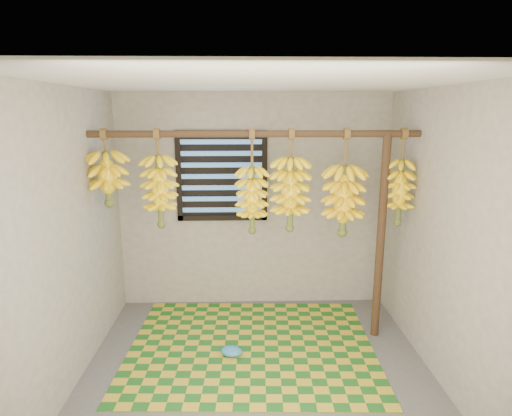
{
  "coord_description": "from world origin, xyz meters",
  "views": [
    {
      "loc": [
        -0.11,
        -3.19,
        2.2
      ],
      "look_at": [
        0.0,
        0.55,
        1.35
      ],
      "focal_mm": 30.0,
      "sensor_mm": 36.0,
      "label": 1
    }
  ],
  "objects_px": {
    "banana_bunch_b": "(160,191)",
    "banana_bunch_d": "(290,194)",
    "plastic_bag": "(232,351)",
    "banana_bunch_e": "(343,201)",
    "woven_mat": "(251,346)",
    "support_post": "(381,239)",
    "banana_bunch_a": "(108,179)",
    "banana_bunch_f": "(400,192)",
    "banana_bunch_c": "(252,200)"
  },
  "relations": [
    {
      "from": "banana_bunch_b",
      "to": "banana_bunch_d",
      "type": "bearing_deg",
      "value": -0.0
    },
    {
      "from": "plastic_bag",
      "to": "banana_bunch_e",
      "type": "distance_m",
      "value": 1.73
    },
    {
      "from": "woven_mat",
      "to": "plastic_bag",
      "type": "relative_size",
      "value": 11.11
    },
    {
      "from": "woven_mat",
      "to": "banana_bunch_b",
      "type": "xyz_separation_m",
      "value": [
        -0.84,
        0.2,
        1.47
      ]
    },
    {
      "from": "support_post",
      "to": "banana_bunch_a",
      "type": "relative_size",
      "value": 2.86
    },
    {
      "from": "woven_mat",
      "to": "banana_bunch_f",
      "type": "distance_m",
      "value": 2.03
    },
    {
      "from": "banana_bunch_a",
      "to": "banana_bunch_b",
      "type": "xyz_separation_m",
      "value": [
        0.47,
        0.0,
        -0.12
      ]
    },
    {
      "from": "support_post",
      "to": "banana_bunch_e",
      "type": "bearing_deg",
      "value": -180.0
    },
    {
      "from": "woven_mat",
      "to": "banana_bunch_b",
      "type": "height_order",
      "value": "banana_bunch_b"
    },
    {
      "from": "support_post",
      "to": "woven_mat",
      "type": "relative_size",
      "value": 0.87
    },
    {
      "from": "banana_bunch_a",
      "to": "banana_bunch_b",
      "type": "relative_size",
      "value": 0.77
    },
    {
      "from": "banana_bunch_d",
      "to": "banana_bunch_b",
      "type": "bearing_deg",
      "value": 180.0
    },
    {
      "from": "banana_bunch_d",
      "to": "woven_mat",
      "type": "bearing_deg",
      "value": -151.56
    },
    {
      "from": "banana_bunch_a",
      "to": "banana_bunch_e",
      "type": "relative_size",
      "value": 0.7
    },
    {
      "from": "banana_bunch_e",
      "to": "banana_bunch_f",
      "type": "distance_m",
      "value": 0.53
    },
    {
      "from": "banana_bunch_b",
      "to": "banana_bunch_f",
      "type": "bearing_deg",
      "value": -0.0
    },
    {
      "from": "banana_bunch_e",
      "to": "banana_bunch_f",
      "type": "height_order",
      "value": "same"
    },
    {
      "from": "banana_bunch_d",
      "to": "banana_bunch_e",
      "type": "xyz_separation_m",
      "value": [
        0.5,
        0.0,
        -0.07
      ]
    },
    {
      "from": "support_post",
      "to": "banana_bunch_f",
      "type": "height_order",
      "value": "banana_bunch_f"
    },
    {
      "from": "banana_bunch_b",
      "to": "banana_bunch_f",
      "type": "distance_m",
      "value": 2.23
    },
    {
      "from": "plastic_bag",
      "to": "banana_bunch_a",
      "type": "xyz_separation_m",
      "value": [
        -1.12,
        0.36,
        1.55
      ]
    },
    {
      "from": "plastic_bag",
      "to": "banana_bunch_f",
      "type": "bearing_deg",
      "value": 12.8
    },
    {
      "from": "woven_mat",
      "to": "banana_bunch_d",
      "type": "bearing_deg",
      "value": 28.44
    },
    {
      "from": "banana_bunch_b",
      "to": "banana_bunch_f",
      "type": "height_order",
      "value": "same"
    },
    {
      "from": "banana_bunch_b",
      "to": "banana_bunch_a",
      "type": "bearing_deg",
      "value": 180.0
    },
    {
      "from": "support_post",
      "to": "banana_bunch_e",
      "type": "distance_m",
      "value": 0.53
    },
    {
      "from": "support_post",
      "to": "banana_bunch_b",
      "type": "bearing_deg",
      "value": 180.0
    },
    {
      "from": "banana_bunch_f",
      "to": "plastic_bag",
      "type": "bearing_deg",
      "value": -167.2
    },
    {
      "from": "woven_mat",
      "to": "banana_bunch_a",
      "type": "bearing_deg",
      "value": 171.27
    },
    {
      "from": "banana_bunch_e",
      "to": "woven_mat",
      "type": "bearing_deg",
      "value": -167.04
    },
    {
      "from": "banana_bunch_e",
      "to": "support_post",
      "type": "bearing_deg",
      "value": 0.0
    },
    {
      "from": "banana_bunch_b",
      "to": "woven_mat",
      "type": "bearing_deg",
      "value": -13.48
    },
    {
      "from": "plastic_bag",
      "to": "banana_bunch_c",
      "type": "xyz_separation_m",
      "value": [
        0.2,
        0.36,
        1.34
      ]
    },
    {
      "from": "support_post",
      "to": "banana_bunch_d",
      "type": "height_order",
      "value": "banana_bunch_d"
    },
    {
      "from": "support_post",
      "to": "banana_bunch_b",
      "type": "distance_m",
      "value": 2.14
    },
    {
      "from": "banana_bunch_f",
      "to": "banana_bunch_d",
      "type": "bearing_deg",
      "value": 180.0
    },
    {
      "from": "banana_bunch_a",
      "to": "banana_bunch_f",
      "type": "xyz_separation_m",
      "value": [
        2.7,
        -0.0,
        -0.14
      ]
    },
    {
      "from": "banana_bunch_b",
      "to": "banana_bunch_e",
      "type": "height_order",
      "value": "same"
    },
    {
      "from": "woven_mat",
      "to": "support_post",
      "type": "bearing_deg",
      "value": 9.13
    },
    {
      "from": "banana_bunch_e",
      "to": "banana_bunch_f",
      "type": "relative_size",
      "value": 1.1
    },
    {
      "from": "plastic_bag",
      "to": "banana_bunch_e",
      "type": "bearing_deg",
      "value": 18.79
    },
    {
      "from": "plastic_bag",
      "to": "banana_bunch_a",
      "type": "distance_m",
      "value": 1.94
    },
    {
      "from": "support_post",
      "to": "plastic_bag",
      "type": "relative_size",
      "value": 9.68
    },
    {
      "from": "woven_mat",
      "to": "banana_bunch_e",
      "type": "distance_m",
      "value": 1.64
    },
    {
      "from": "banana_bunch_c",
      "to": "banana_bunch_e",
      "type": "xyz_separation_m",
      "value": [
        0.86,
        0.0,
        -0.01
      ]
    },
    {
      "from": "banana_bunch_f",
      "to": "banana_bunch_b",
      "type": "bearing_deg",
      "value": 180.0
    },
    {
      "from": "plastic_bag",
      "to": "banana_bunch_e",
      "type": "xyz_separation_m",
      "value": [
        1.06,
        0.36,
        1.33
      ]
    },
    {
      "from": "plastic_bag",
      "to": "banana_bunch_b",
      "type": "bearing_deg",
      "value": 151.1
    },
    {
      "from": "woven_mat",
      "to": "banana_bunch_a",
      "type": "height_order",
      "value": "banana_bunch_a"
    },
    {
      "from": "banana_bunch_d",
      "to": "support_post",
      "type": "bearing_deg",
      "value": 0.0
    }
  ]
}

